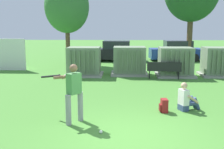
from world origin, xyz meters
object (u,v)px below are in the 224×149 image
transformer_mid_east (175,62)px  backpack (164,106)px  transformer_east (220,62)px  park_bench (164,69)px  parked_car_left_of_center (176,51)px  transformer_mid_west (129,61)px  transformer_west (84,62)px  parked_car_leftmost (115,51)px  sports_ball (101,132)px  seated_spectator (186,99)px  batter (73,90)px

transformer_mid_east → backpack: 6.87m
transformer_east → park_bench: size_ratio=1.15×
transformer_east → transformer_mid_east: bearing=-176.3°
park_bench → parked_car_left_of_center: (2.13, 8.03, 0.22)m
transformer_mid_west → transformer_east: size_ratio=1.00×
transformer_west → transformer_mid_east: (5.14, -0.02, 0.00)m
parked_car_leftmost → parked_car_left_of_center: size_ratio=1.00×
park_bench → sports_ball: park_bench is taller
park_bench → sports_ball: 8.25m
transformer_east → seated_spectator: size_ratio=2.18×
transformer_west → park_bench: 4.49m
transformer_mid_east → parked_car_leftmost: bearing=117.8°
sports_ball → backpack: (1.93, 1.94, 0.17)m
transformer_west → transformer_east: 7.64m
transformer_mid_west → parked_car_leftmost: same height
parked_car_left_of_center → backpack: bearing=-102.0°
transformer_mid_east → seated_spectator: size_ratio=2.18×
parked_car_left_of_center → seated_spectator: bearing=-99.1°
batter → park_bench: bearing=62.3°
seated_spectator → transformer_mid_west: bearing=104.6°
transformer_mid_west → transformer_mid_east: bearing=-8.7°
batter → transformer_west: bearing=95.6°
transformer_east → transformer_mid_west: bearing=177.4°
backpack → sports_ball: bearing=-134.8°
transformer_mid_west → parked_car_left_of_center: bearing=59.8°
transformer_west → backpack: size_ratio=4.77×
transformer_mid_west → transformer_mid_east: same height
transformer_mid_east → sports_ball: bearing=-112.1°
transformer_mid_west → transformer_east: 5.07m
sports_ball → parked_car_leftmost: size_ratio=0.02×
batter → backpack: bearing=21.4°
transformer_east → batter: 10.49m
transformer_mid_east → transformer_west: bearing=179.8°
park_bench → parked_car_left_of_center: parked_car_left_of_center is taller
transformer_mid_west → transformer_mid_east: size_ratio=1.00×
seated_spectator → backpack: 0.83m
park_bench → parked_car_leftmost: size_ratio=0.43×
transformer_west → parked_car_leftmost: size_ratio=0.49×
transformer_west → parked_car_left_of_center: 9.70m
transformer_west → parked_car_left_of_center: bearing=47.7°
transformer_mid_west → sports_ball: 9.07m
parked_car_leftmost → transformer_east: bearing=-47.4°
transformer_east → parked_car_left_of_center: 7.11m
seated_spectator → parked_car_leftmost: 13.47m
transformer_west → batter: size_ratio=1.21×
backpack → transformer_east: bearing=59.2°
batter → seated_spectator: batter is taller
sports_ball → seated_spectator: size_ratio=0.09×
transformer_east → seated_spectator: bearing=-116.6°
transformer_mid_west → transformer_west: bearing=-171.7°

